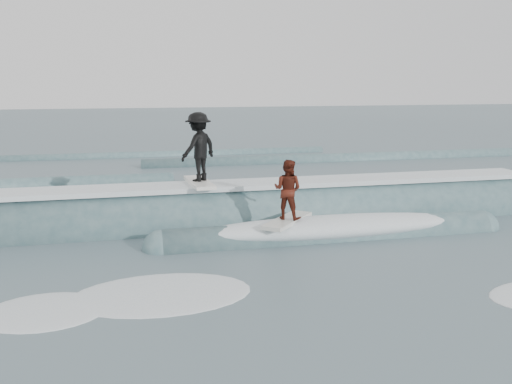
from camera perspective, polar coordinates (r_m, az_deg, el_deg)
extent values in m
plane|color=#40525D|center=(11.15, 6.51, -10.67)|extent=(160.00, 160.00, 0.00)
cylinder|color=#3B5C64|center=(16.90, -0.80, -3.03)|extent=(20.96, 2.13, 2.13)
cylinder|color=#3B5C64|center=(15.37, 7.62, -4.56)|extent=(9.00, 1.00, 1.00)
sphere|color=#3B5C64|center=(14.41, -9.40, -5.68)|extent=(1.00, 1.00, 1.00)
sphere|color=#3B5C64|center=(17.48, 21.54, -3.34)|extent=(1.00, 1.00, 1.00)
cube|color=white|center=(16.66, -0.81, 0.76)|extent=(18.00, 1.30, 0.14)
ellipsoid|color=white|center=(15.30, 7.65, -3.48)|extent=(7.60, 1.30, 0.60)
cube|color=white|center=(16.38, -5.71, 0.96)|extent=(0.68, 2.03, 0.10)
imported|color=black|center=(16.24, -5.77, 4.52)|extent=(1.43, 1.36, 1.95)
cube|color=silver|center=(14.84, 3.15, -2.86)|extent=(1.74, 1.86, 0.10)
imported|color=#48170D|center=(14.66, 3.18, 0.26)|extent=(0.95, 0.92, 1.55)
ellipsoid|color=white|center=(11.53, -9.41, -10.01)|extent=(3.67, 2.50, 0.10)
ellipsoid|color=white|center=(11.25, -20.40, -11.13)|extent=(2.26, 1.54, 0.10)
cylinder|color=#3B5C64|center=(30.48, 9.74, 3.16)|extent=(22.00, 0.80, 0.80)
cylinder|color=#3B5C64|center=(31.98, -12.34, 3.43)|extent=(22.00, 0.60, 0.60)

